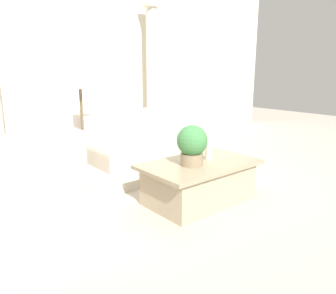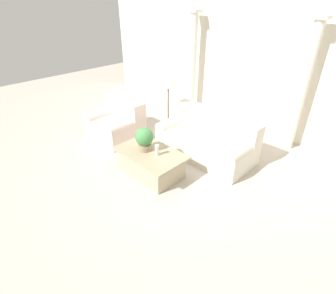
{
  "view_description": "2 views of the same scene",
  "coord_description": "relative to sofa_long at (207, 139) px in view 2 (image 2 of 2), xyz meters",
  "views": [
    {
      "loc": [
        -2.57,
        -2.88,
        1.47
      ],
      "look_at": [
        -0.18,
        0.04,
        0.56
      ],
      "focal_mm": 35.0,
      "sensor_mm": 36.0,
      "label": 1
    },
    {
      "loc": [
        2.99,
        -3.07,
        2.95
      ],
      "look_at": [
        0.07,
        -0.14,
        0.52
      ],
      "focal_mm": 28.0,
      "sensor_mm": 36.0,
      "label": 2
    }
  ],
  "objects": [
    {
      "name": "column_right",
      "position": [
        1.11,
        1.48,
        1.0
      ],
      "size": [
        0.28,
        0.28,
        2.63
      ],
      "color": "silver",
      "rests_on": "ground_plane"
    },
    {
      "name": "wall_back",
      "position": [
        -0.2,
        1.81,
        1.25
      ],
      "size": [
        10.0,
        0.06,
        3.2
      ],
      "color": "silver",
      "rests_on": "ground_plane"
    },
    {
      "name": "loveseat",
      "position": [
        -1.96,
        -0.86,
        0.01
      ],
      "size": [
        1.14,
        0.95,
        0.87
      ],
      "color": "beige",
      "rests_on": "ground_plane"
    },
    {
      "name": "column_left",
      "position": [
        -1.72,
        1.48,
        1.0
      ],
      "size": [
        0.28,
        0.28,
        2.63
      ],
      "color": "silver",
      "rests_on": "ground_plane"
    },
    {
      "name": "pillar_candle",
      "position": [
        -0.15,
        -1.27,
        0.21
      ],
      "size": [
        0.07,
        0.07,
        0.2
      ],
      "color": "silver",
      "rests_on": "coffee_table"
    },
    {
      "name": "sofa_long",
      "position": [
        0.0,
        0.0,
        0.0
      ],
      "size": [
        2.01,
        0.95,
        0.87
      ],
      "color": "beige",
      "rests_on": "ground_plane"
    },
    {
      "name": "potted_plant",
      "position": [
        -0.44,
        -1.31,
        0.35
      ],
      "size": [
        0.33,
        0.33,
        0.44
      ],
      "color": "#937F60",
      "rests_on": "coffee_table"
    },
    {
      "name": "coffee_table",
      "position": [
        -0.3,
        -1.29,
        -0.11
      ],
      "size": [
        1.29,
        0.8,
        0.46
      ],
      "color": "tan",
      "rests_on": "ground_plane"
    },
    {
      "name": "ground_plane",
      "position": [
        -0.2,
        -0.87,
        -0.35
      ],
      "size": [
        16.0,
        16.0,
        0.0
      ],
      "primitive_type": "plane",
      "color": "#BCB2A3"
    },
    {
      "name": "floor_lamp",
      "position": [
        -1.08,
        -0.05,
        0.95
      ],
      "size": [
        0.38,
        0.38,
        1.51
      ],
      "color": "brown",
      "rests_on": "ground_plane"
    }
  ]
}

